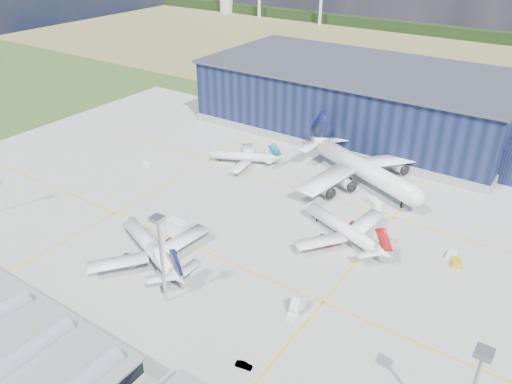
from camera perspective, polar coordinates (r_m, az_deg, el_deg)
The scene contains 18 objects.
ground at distance 142.51m, azimuth -4.85°, elevation -4.27°, with size 600.00×600.00×0.00m, color #294A1B.
apron at distance 149.11m, azimuth -2.45°, elevation -2.53°, with size 220.00×160.00×0.08m.
farmland at distance 330.05m, azimuth 20.43°, elevation 13.51°, with size 600.00×220.00×0.01m, color olive.
treeline at distance 405.65m, azimuth 23.77°, elevation 16.11°, with size 600.00×8.00×8.00m, color black.
hangar at distance 211.04m, azimuth 12.15°, elevation 9.99°, with size 145.00×62.00×26.10m.
glass_concourse at distance 115.82m, azimuth -27.19°, elevation -14.78°, with size 78.00×23.00×8.60m.
light_mast_center at distance 110.12m, azimuth -10.88°, elevation -6.14°, with size 2.60×2.60×23.00m.
airliner_navy at distance 130.35m, azimuth -12.04°, elevation -5.38°, with size 34.87×34.11×11.37m, color white, non-canonical shape.
airliner_red at distance 137.34m, azimuth 9.88°, elevation -3.38°, with size 32.82×32.10×10.70m, color white, non-canonical shape.
airliner_widebody at distance 164.80m, azimuth 12.40°, elevation 3.54°, with size 55.25×54.05×18.02m, color white, non-canonical shape.
airliner_regional at distance 178.02m, azimuth -1.57°, elevation 4.53°, with size 26.49×25.92×8.64m, color white, non-canonical shape.
gse_van_a at distance 143.12m, azimuth -9.03°, elevation -3.76°, with size 2.68×6.13×2.68m, color white.
gse_cart_a at distance 140.14m, azimuth 21.47°, elevation -6.75°, with size 2.19×3.29×1.43m, color white.
gse_van_b at distance 156.33m, azimuth 13.41°, elevation -1.28°, with size 2.38×5.20×2.38m, color white.
gse_tug_c at distance 137.68m, azimuth 21.91°, elevation -7.50°, with size 2.22×3.55×1.55m, color gold.
gse_cart_b at distance 181.78m, azimuth -12.46°, elevation 3.09°, with size 2.02×3.03×1.31m, color white.
airstair at distance 114.77m, azimuth 4.86°, elevation -12.82°, with size 1.90×4.74×3.03m, color white.
car_b at distance 103.66m, azimuth -1.41°, elevation -19.19°, with size 1.20×3.45×1.14m, color #99999E.
Camera 1 is at (76.95, -91.42, 77.66)m, focal length 35.00 mm.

